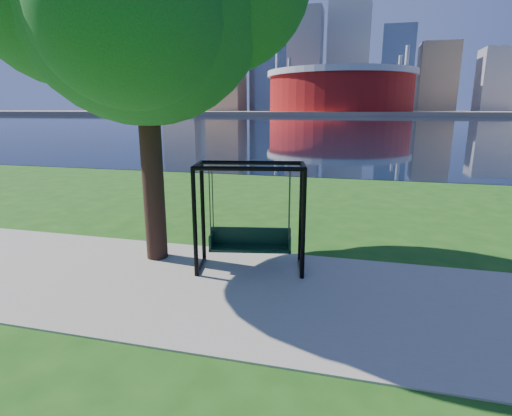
% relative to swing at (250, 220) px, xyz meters
% --- Properties ---
extents(ground, '(900.00, 900.00, 0.00)m').
position_rel_swing_xyz_m(ground, '(0.08, -0.49, -1.04)').
color(ground, '#1E5114').
rests_on(ground, ground).
extents(path, '(120.00, 4.00, 0.03)m').
position_rel_swing_xyz_m(path, '(0.08, -0.99, -1.02)').
color(path, '#9E937F').
rests_on(path, ground).
extents(river, '(900.00, 180.00, 0.02)m').
position_rel_swing_xyz_m(river, '(0.08, 101.51, -1.03)').
color(river, black).
rests_on(river, ground).
extents(far_bank, '(900.00, 228.00, 2.00)m').
position_rel_swing_xyz_m(far_bank, '(0.08, 305.51, -0.04)').
color(far_bank, '#937F60').
rests_on(far_bank, ground).
extents(stadium, '(83.00, 83.00, 32.00)m').
position_rel_swing_xyz_m(stadium, '(-9.92, 234.51, 13.19)').
color(stadium, maroon).
rests_on(stadium, far_bank).
extents(skyline, '(392.00, 66.00, 96.50)m').
position_rel_swing_xyz_m(skyline, '(-4.18, 318.91, 34.85)').
color(skyline, gray).
rests_on(skyline, far_bank).
extents(swing, '(2.24, 1.30, 2.15)m').
position_rel_swing_xyz_m(swing, '(0.00, 0.00, 0.00)').
color(swing, black).
rests_on(swing, ground).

